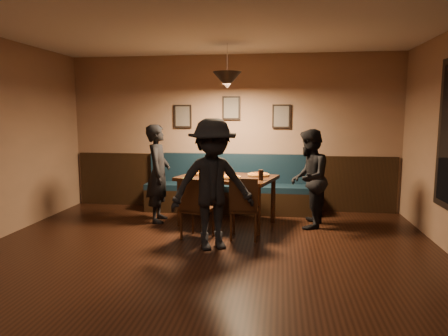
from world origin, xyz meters
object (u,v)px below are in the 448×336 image
at_px(dining_table, 227,200).
at_px(tabasco_bottle, 259,174).
at_px(booth_bench, 229,184).
at_px(soda_glass, 261,175).
at_px(diner_right, 309,179).
at_px(diner_front, 213,185).
at_px(chair_near_left, 197,208).
at_px(chair_near_right, 244,208).
at_px(diner_left, 158,173).

relative_size(dining_table, tabasco_bottle, 12.70).
distance_m(booth_bench, soda_glass, 1.35).
xyz_separation_m(booth_bench, tabasco_bottle, (0.57, -0.88, 0.33)).
relative_size(diner_right, diner_front, 0.90).
relative_size(diner_front, soda_glass, 10.95).
height_order(diner_right, soda_glass, diner_right).
relative_size(chair_near_left, chair_near_right, 0.99).
distance_m(dining_table, diner_front, 1.26).
bearing_deg(chair_near_right, diner_right, 37.38).
bearing_deg(chair_near_left, dining_table, 84.61).
bearing_deg(soda_glass, chair_near_left, -150.69).
distance_m(chair_near_left, diner_front, 0.64).
relative_size(diner_front, tabasco_bottle, 14.85).
relative_size(dining_table, diner_left, 0.91).
bearing_deg(soda_glass, diner_left, 168.59).
bearing_deg(dining_table, diner_front, -76.50).
xyz_separation_m(chair_near_left, soda_glass, (0.86, 0.48, 0.41)).
xyz_separation_m(diner_front, soda_glass, (0.57, 0.88, 0.01)).
relative_size(diner_left, diner_front, 0.93).
distance_m(dining_table, tabasco_bottle, 0.67).
bearing_deg(tabasco_bottle, booth_bench, 123.15).
distance_m(booth_bench, tabasco_bottle, 1.10).
distance_m(booth_bench, chair_near_left, 1.65).
bearing_deg(dining_table, booth_bench, 109.91).
xyz_separation_m(booth_bench, chair_near_right, (0.41, -1.53, -0.06)).
distance_m(diner_front, tabasco_bottle, 1.26).
relative_size(booth_bench, diner_right, 1.98).
xyz_separation_m(soda_glass, tabasco_bottle, (-0.04, 0.27, -0.02)).
bearing_deg(dining_table, diner_left, -167.16).
bearing_deg(diner_left, chair_near_right, -122.81).
height_order(booth_bench, diner_front, diner_front).
relative_size(booth_bench, chair_near_right, 3.40).
bearing_deg(booth_bench, dining_table, -85.09).
height_order(chair_near_left, diner_left, diner_left).
height_order(dining_table, diner_front, diner_front).
relative_size(dining_table, soda_glass, 9.36).
distance_m(chair_near_left, tabasco_bottle, 1.18).
bearing_deg(chair_near_left, booth_bench, 98.29).
bearing_deg(chair_near_right, chair_near_left, -171.39).
relative_size(chair_near_left, soda_glass, 5.66).
height_order(booth_bench, dining_table, booth_bench).
relative_size(chair_near_left, tabasco_bottle, 7.68).
height_order(chair_near_left, chair_near_right, chair_near_right).
xyz_separation_m(chair_near_right, diner_front, (-0.37, -0.49, 0.40)).
bearing_deg(diner_right, diner_left, -78.91).
xyz_separation_m(dining_table, diner_left, (-1.13, 0.04, 0.40)).
height_order(chair_near_right, diner_right, diner_right).
bearing_deg(diner_left, diner_right, -96.89).
relative_size(booth_bench, chair_near_left, 3.44).
relative_size(chair_near_right, tabasco_bottle, 7.75).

